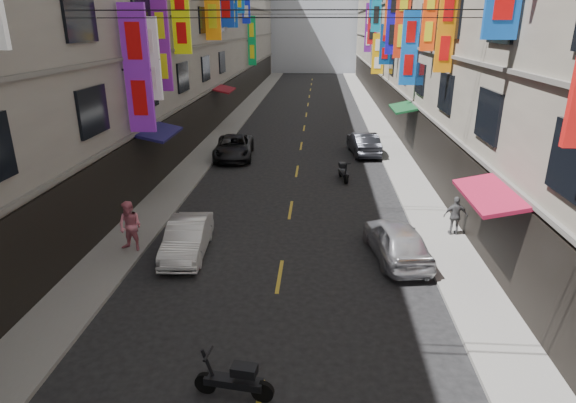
# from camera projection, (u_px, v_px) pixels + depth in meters

# --- Properties ---
(sidewalk_left) EXTENTS (2.00, 90.00, 0.12)m
(sidewalk_left) POSITION_uv_depth(u_px,v_px,m) (229.00, 126.00, 38.52)
(sidewalk_left) COLOR slate
(sidewalk_left) RESTS_ON ground
(sidewalk_right) EXTENTS (2.00, 90.00, 0.12)m
(sidewalk_right) POSITION_uv_depth(u_px,v_px,m) (380.00, 128.00, 37.79)
(sidewalk_right) COLOR slate
(sidewalk_right) RESTS_ON ground
(haze_block) EXTENTS (18.00, 8.00, 22.00)m
(haze_block) POSITION_uv_depth(u_px,v_px,m) (315.00, 4.00, 81.19)
(haze_block) COLOR #AAB0BD
(haze_block) RESTS_ON ground
(shop_signage) EXTENTS (14.00, 55.00, 11.36)m
(shop_signage) POSITION_uv_depth(u_px,v_px,m) (300.00, 1.00, 28.90)
(shop_signage) COLOR #0E34AC
(shop_signage) RESTS_ON ground
(street_awnings) EXTENTS (13.99, 35.20, 0.41)m
(street_awnings) POSITION_uv_depth(u_px,v_px,m) (266.00, 133.00, 22.23)
(street_awnings) COLOR #134816
(street_awnings) RESTS_ON ground
(overhead_cables) EXTENTS (14.00, 38.04, 1.24)m
(overhead_cables) POSITION_uv_depth(u_px,v_px,m) (298.00, 2.00, 23.89)
(overhead_cables) COLOR black
(overhead_cables) RESTS_ON ground
(lane_markings) EXTENTS (0.12, 80.20, 0.01)m
(lane_markings) POSITION_uv_depth(u_px,v_px,m) (303.00, 136.00, 35.36)
(lane_markings) COLOR gold
(lane_markings) RESTS_ON ground
(scooter_crossing) EXTENTS (1.80, 0.57, 1.14)m
(scooter_crossing) POSITION_uv_depth(u_px,v_px,m) (235.00, 380.00, 10.47)
(scooter_crossing) COLOR black
(scooter_crossing) RESTS_ON ground
(scooter_far_right) EXTENTS (0.61, 1.79, 1.14)m
(scooter_far_right) POSITION_uv_depth(u_px,v_px,m) (343.00, 172.00, 25.27)
(scooter_far_right) COLOR black
(scooter_far_right) RESTS_ON ground
(car_left_mid) EXTENTS (1.56, 3.86, 1.25)m
(car_left_mid) POSITION_uv_depth(u_px,v_px,m) (187.00, 238.00, 17.02)
(car_left_mid) COLOR silver
(car_left_mid) RESTS_ON ground
(car_left_far) EXTENTS (2.64, 5.02, 1.35)m
(car_left_far) POSITION_uv_depth(u_px,v_px,m) (234.00, 147.00, 29.42)
(car_left_far) COLOR black
(car_left_far) RESTS_ON ground
(car_right_mid) EXTENTS (2.23, 4.24, 1.37)m
(car_right_mid) POSITION_uv_depth(u_px,v_px,m) (397.00, 240.00, 16.68)
(car_right_mid) COLOR silver
(car_right_mid) RESTS_ON ground
(car_right_far) EXTENTS (1.96, 4.39, 1.40)m
(car_right_far) POSITION_uv_depth(u_px,v_px,m) (363.00, 143.00, 30.29)
(car_right_far) COLOR #27282F
(car_right_far) RESTS_ON ground
(pedestrian_lfar) EXTENTS (1.01, 0.82, 1.83)m
(pedestrian_lfar) POSITION_uv_depth(u_px,v_px,m) (130.00, 226.00, 16.96)
(pedestrian_lfar) COLOR pink
(pedestrian_lfar) RESTS_ON sidewalk_left
(pedestrian_rfar) EXTENTS (0.90, 0.52, 1.53)m
(pedestrian_rfar) POSITION_uv_depth(u_px,v_px,m) (456.00, 216.00, 18.30)
(pedestrian_rfar) COLOR #504F52
(pedestrian_rfar) RESTS_ON sidewalk_right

